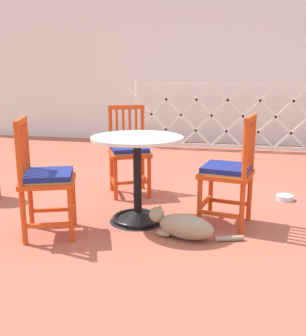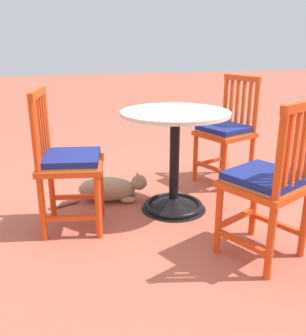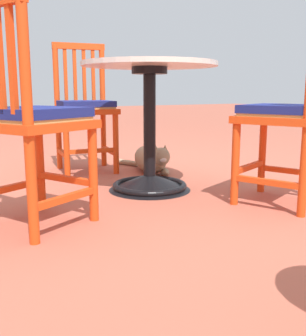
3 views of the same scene
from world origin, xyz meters
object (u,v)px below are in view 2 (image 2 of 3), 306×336
object	(u,v)px
orange_chair_tucked_in	(68,163)
tabby_cat	(112,189)
orange_chair_facing_out	(226,132)
cafe_table	(174,172)
orange_chair_near_fence	(268,184)

from	to	relation	value
orange_chair_tucked_in	tabby_cat	bearing A→B (deg)	-133.12
orange_chair_facing_out	tabby_cat	size ratio (longest dim) A/B	1.22
orange_chair_facing_out	cafe_table	bearing A→B (deg)	35.23
orange_chair_tucked_in	orange_chair_near_fence	size ratio (longest dim) A/B	1.00
cafe_table	orange_chair_tucked_in	world-z (taller)	orange_chair_tucked_in
orange_chair_tucked_in	tabby_cat	distance (m)	0.60
cafe_table	orange_chair_tucked_in	xyz separation A→B (m)	(0.75, 0.08, 0.16)
cafe_table	orange_chair_tucked_in	bearing A→B (deg)	6.34
orange_chair_facing_out	tabby_cat	bearing A→B (deg)	8.98
orange_chair_tucked_in	orange_chair_near_fence	bearing A→B (deg)	147.04
cafe_table	tabby_cat	world-z (taller)	cafe_table
orange_chair_facing_out	orange_chair_near_fence	distance (m)	1.23
cafe_table	tabby_cat	xyz separation A→B (m)	(0.42, -0.27, -0.19)
cafe_table	orange_chair_near_fence	distance (m)	0.82
orange_chair_facing_out	tabby_cat	world-z (taller)	orange_chair_facing_out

